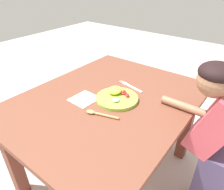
{
  "coord_description": "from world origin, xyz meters",
  "views": [
    {
      "loc": [
        -0.83,
        -0.67,
        1.34
      ],
      "look_at": [
        0.02,
        -0.02,
        0.69
      ],
      "focal_mm": 33.04,
      "sensor_mm": 36.0,
      "label": 1
    }
  ],
  "objects": [
    {
      "name": "spoon",
      "position": [
        -0.17,
        -0.07,
        0.68
      ],
      "size": [
        0.08,
        0.19,
        0.02
      ],
      "rotation": [
        0.0,
        0.0,
        1.87
      ],
      "color": "tan",
      "rests_on": "dining_table"
    },
    {
      "name": "person",
      "position": [
        0.16,
        -0.6,
        0.54
      ],
      "size": [
        0.2,
        0.45,
        0.98
      ],
      "color": "#4B3F62",
      "rests_on": "ground_plane"
    },
    {
      "name": "dining_table",
      "position": [
        0.0,
        0.0,
        0.56
      ],
      "size": [
        1.2,
        0.95,
        0.67
      ],
      "color": "brown",
      "rests_on": "ground_plane"
    },
    {
      "name": "fork",
      "position": [
        0.21,
        -0.04,
        0.68
      ],
      "size": [
        0.06,
        0.21,
        0.01
      ],
      "rotation": [
        0.0,
        0.0,
        1.35
      ],
      "color": "silver",
      "rests_on": "dining_table"
    },
    {
      "name": "plate",
      "position": [
        0.03,
        -0.05,
        0.69
      ],
      "size": [
        0.25,
        0.25,
        0.06
      ],
      "color": "#94C543",
      "rests_on": "dining_table"
    },
    {
      "name": "napkin",
      "position": [
        -0.1,
        0.1,
        0.67
      ],
      "size": [
        0.16,
        0.15,
        0.0
      ],
      "primitive_type": "cube",
      "rotation": [
        0.0,
        0.0,
        -0.04
      ],
      "color": "white",
      "rests_on": "dining_table"
    },
    {
      "name": "ground_plane",
      "position": [
        0.0,
        0.0,
        0.0
      ],
      "size": [
        8.0,
        8.0,
        0.0
      ],
      "primitive_type": "plane",
      "color": "beige"
    }
  ]
}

